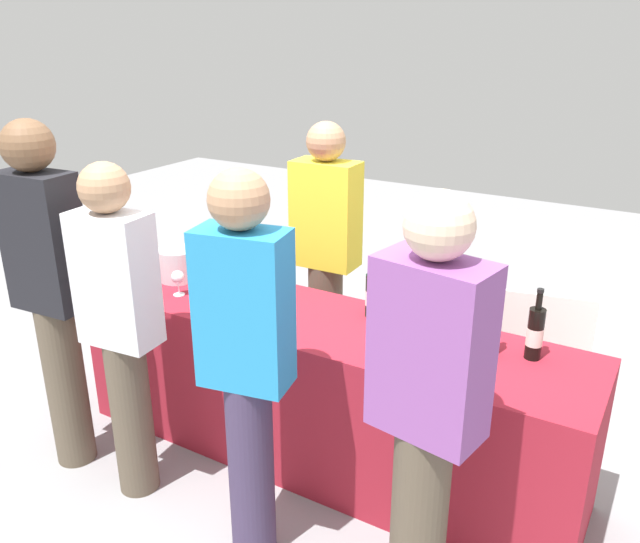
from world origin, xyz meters
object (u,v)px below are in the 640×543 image
Objects in this scene: wine_bottle_3 at (535,333)px; ice_bucket at (178,264)px; wine_glass_2 at (206,288)px; menu_board at (536,356)px; wine_glass_1 at (203,280)px; guest_0 at (50,284)px; guest_1 at (121,322)px; guest_2 at (246,358)px; wine_glass_0 at (178,278)px; guest_3 at (427,407)px; wine_bottle_2 at (490,329)px; wine_bottle_1 at (373,295)px; wine_glass_3 at (441,342)px; server_pouring at (326,251)px; wine_bottle_0 at (221,266)px.

wine_bottle_3 is 1.94m from ice_bucket.
menu_board is (1.44, 1.11, -0.51)m from wine_glass_2.
guest_0 reaches higher than wine_glass_1.
menu_board is at bearing 26.54° from ice_bucket.
wine_bottle_3 is 1.81m from guest_1.
guest_1 is (0.03, -0.59, 0.01)m from wine_glass_1.
guest_2 is (0.67, -0.55, 0.04)m from wine_glass_2.
wine_glass_0 is at bearing -171.93° from wine_bottle_3.
guest_3 is at bearing -6.45° from guest_2.
wine_bottle_2 is 1.04× the size of wine_bottle_3.
wine_glass_0 is at bearing -163.95° from wine_bottle_1.
wine_glass_0 is (-1.61, -0.19, -0.03)m from wine_bottle_2.
wine_glass_1 is at bearing 86.97° from guest_1.
wine_glass_3 is at bearing -31.49° from wine_bottle_1.
wine_bottle_1 is at bearing 136.92° from server_pouring.
wine_bottle_1 is 1.01m from guest_3.
server_pouring reaches higher than guest_1.
wine_bottle_0 reaches higher than wine_glass_1.
menu_board is (1.81, 0.91, -0.50)m from ice_bucket.
wine_glass_1 is at bearing 50.08° from guest_0.
wine_glass_3 is 0.08× the size of guest_2.
guest_3 is (1.14, -1.27, 0.02)m from server_pouring.
guest_0 is at bearing -147.16° from wine_bottle_1.
wine_bottle_0 is 0.27m from ice_bucket.
wine_bottle_2 is 1.63m from guest_1.
wine_bottle_1 is 2.21× the size of wine_glass_3.
wine_bottle_1 reaches higher than wine_glass_2.
wine_bottle_0 is at bearing 88.51° from guest_1.
guest_3 reaches higher than wine_glass_0.
wine_glass_0 is 0.63m from guest_0.
guest_0 is at bearing -162.47° from wine_glass_3.
wine_glass_3 reaches higher than wine_glass_2.
server_pouring is at bearing 159.30° from wine_bottle_3.
wine_bottle_3 is at bearing 16.61° from guest_0.
guest_3 reaches higher than wine_glass_2.
wine_bottle_3 is 2.28× the size of wine_glass_3.
guest_0 is 2.31× the size of menu_board.
server_pouring is at bearing 54.76° from wine_bottle_0.
wine_bottle_0 is 2.20× the size of wine_glass_3.
wine_bottle_2 is 1.49m from wine_glass_1.
wine_bottle_1 is 0.84m from wine_glass_2.
ice_bucket is 0.12× the size of guest_0.
wine_bottle_0 is at bearing -176.82° from wine_bottle_1.
wine_glass_2 is 0.51m from guest_1.
wine_glass_2 is 1.24m from wine_glass_3.
guest_1 reaches higher than wine_glass_1.
wine_bottle_0 is 1.68m from guest_3.
ice_bucket is 0.85m from server_pouring.
wine_glass_3 is (0.46, -0.28, -0.01)m from wine_bottle_1.
wine_glass_2 is 0.08× the size of guest_0.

